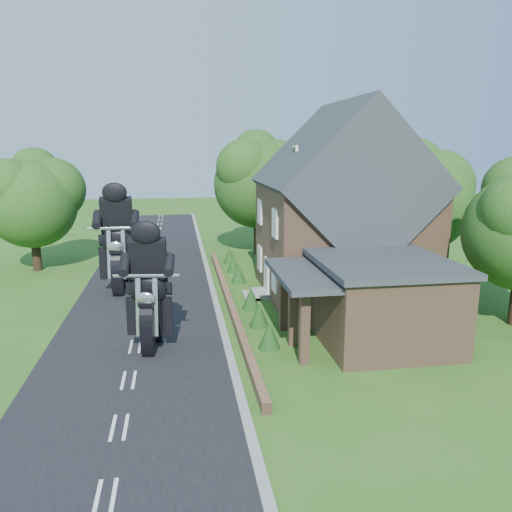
{
  "coord_description": "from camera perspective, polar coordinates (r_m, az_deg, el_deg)",
  "views": [
    {
      "loc": [
        1.85,
        -19.34,
        7.88
      ],
      "look_at": [
        5.47,
        3.47,
        2.8
      ],
      "focal_mm": 35.0,
      "sensor_mm": 36.0,
      "label": 1
    }
  ],
  "objects": [
    {
      "name": "ground",
      "position": [
        20.97,
        -13.62,
        -10.04
      ],
      "size": [
        120.0,
        120.0,
        0.0
      ],
      "primitive_type": "plane",
      "color": "#295517",
      "rests_on": "ground"
    },
    {
      "name": "road",
      "position": [
        20.96,
        -13.62,
        -10.01
      ],
      "size": [
        7.0,
        80.0,
        0.02
      ],
      "primitive_type": "cube",
      "color": "black",
      "rests_on": "ground"
    },
    {
      "name": "kerb",
      "position": [
        20.94,
        -3.49,
        -9.55
      ],
      "size": [
        0.3,
        80.0,
        0.12
      ],
      "primitive_type": "cube",
      "color": "gray",
      "rests_on": "ground"
    },
    {
      "name": "garden_wall",
      "position": [
        25.64,
        -3.14,
        -5.04
      ],
      "size": [
        0.3,
        22.0,
        0.4
      ],
      "primitive_type": "cube",
      "color": "brown",
      "rests_on": "ground"
    },
    {
      "name": "house",
      "position": [
        27.01,
        9.75,
        4.7
      ],
      "size": [
        9.54,
        8.64,
        10.24
      ],
      "color": "brown",
      "rests_on": "ground"
    },
    {
      "name": "annex",
      "position": [
        21.11,
        13.78,
        -4.8
      ],
      "size": [
        7.05,
        5.94,
        3.44
      ],
      "color": "brown",
      "rests_on": "ground"
    },
    {
      "name": "tree_house_right",
      "position": [
        31.75,
        18.94,
        6.87
      ],
      "size": [
        6.51,
        6.0,
        8.4
      ],
      "color": "black",
      "rests_on": "ground"
    },
    {
      "name": "tree_behind_house",
      "position": [
        37.6,
        10.27,
        9.69
      ],
      "size": [
        7.81,
        7.2,
        10.08
      ],
      "color": "black",
      "rests_on": "ground"
    },
    {
      "name": "tree_behind_left",
      "position": [
        37.07,
        0.8,
        9.08
      ],
      "size": [
        6.94,
        6.4,
        9.16
      ],
      "color": "black",
      "rests_on": "ground"
    },
    {
      "name": "tree_far_road",
      "position": [
        34.7,
        -23.67,
        6.34
      ],
      "size": [
        6.08,
        5.6,
        7.84
      ],
      "color": "black",
      "rests_on": "ground"
    },
    {
      "name": "shrub_a",
      "position": [
        20.05,
        1.53,
        -9.04
      ],
      "size": [
        0.9,
        0.9,
        1.1
      ],
      "primitive_type": "cone",
      "color": "#133912",
      "rests_on": "ground"
    },
    {
      "name": "shrub_b",
      "position": [
        22.36,
        0.36,
        -6.73
      ],
      "size": [
        0.9,
        0.9,
        1.1
      ],
      "primitive_type": "cone",
      "color": "#133912",
      "rests_on": "ground"
    },
    {
      "name": "shrub_c",
      "position": [
        24.71,
        -0.59,
        -4.85
      ],
      "size": [
        0.9,
        0.9,
        1.1
      ],
      "primitive_type": "cone",
      "color": "#133912",
      "rests_on": "ground"
    },
    {
      "name": "shrub_d",
      "position": [
        29.48,
        -2.02,
        -2.0
      ],
      "size": [
        0.9,
        0.9,
        1.1
      ],
      "primitive_type": "cone",
      "color": "#133912",
      "rests_on": "ground"
    },
    {
      "name": "shrub_e",
      "position": [
        31.89,
        -2.57,
        -0.9
      ],
      "size": [
        0.9,
        0.9,
        1.1
      ],
      "primitive_type": "cone",
      "color": "#133912",
      "rests_on": "ground"
    },
    {
      "name": "shrub_f",
      "position": [
        34.31,
        -3.05,
        0.05
      ],
      "size": [
        0.9,
        0.9,
        1.1
      ],
      "primitive_type": "cone",
      "color": "#133912",
      "rests_on": "ground"
    },
    {
      "name": "motorcycle_lead",
      "position": [
        20.28,
        -11.89,
        -8.39
      ],
      "size": [
        0.64,
        1.7,
        1.55
      ],
      "primitive_type": null,
      "rotation": [
        0.0,
        0.0,
        3.01
      ],
      "color": "black",
      "rests_on": "ground"
    },
    {
      "name": "motorcycle_follow",
      "position": [
        28.43,
        -15.26,
        -2.25
      ],
      "size": [
        0.6,
        1.96,
        1.81
      ],
      "primitive_type": null,
      "rotation": [
        0.0,
        0.0,
        3.09
      ],
      "color": "black",
      "rests_on": "ground"
    }
  ]
}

